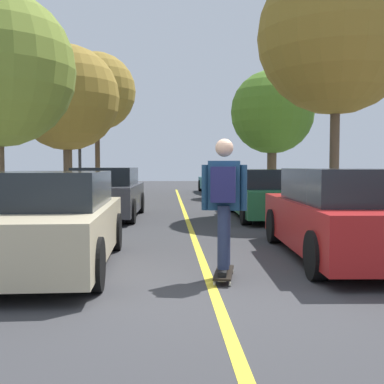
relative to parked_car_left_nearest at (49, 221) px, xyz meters
name	(u,v)px	position (x,y,z in m)	size (l,w,h in m)	color
ground	(214,294)	(2.24, -1.55, -0.67)	(80.00, 80.00, 0.00)	#353538
center_line	(194,239)	(2.24, 2.45, -0.67)	(0.12, 39.20, 0.01)	gold
parked_car_left_nearest	(49,221)	(0.00, 0.00, 0.00)	(1.93, 4.17, 1.38)	#BCAD89
parked_car_left_near	(106,193)	(0.00, 6.48, 0.02)	(1.95, 4.23, 1.41)	#38383D
parked_car_right_nearest	(344,215)	(4.48, 0.42, 0.02)	(1.97, 4.41, 1.42)	maroon
parked_car_right_near	(266,194)	(4.48, 6.33, 0.00)	(1.92, 4.71, 1.36)	#1E5B33
parked_car_right_far	(234,185)	(4.48, 12.72, -0.01)	(2.04, 4.26, 1.32)	#BCAD89
parked_car_right_farthest	(219,181)	(4.48, 18.74, -0.03)	(1.97, 4.74, 1.30)	#196066
street_tree_left_near	(67,98)	(-2.11, 11.58, 3.36)	(3.99, 3.99, 5.90)	brown
street_tree_left_far	(97,92)	(-2.11, 19.37, 4.81)	(4.20, 4.20, 7.46)	#4C3823
street_tree_right_nearest	(336,36)	(6.59, 6.81, 4.55)	(4.56, 4.56, 7.37)	brown
street_tree_right_near	(272,112)	(6.59, 15.16, 3.27)	(3.87, 3.87, 5.76)	brown
streetlamp	(79,125)	(-1.75, 12.10, 2.38)	(0.36, 0.24, 5.04)	#38383D
skateboard	(224,273)	(2.43, -0.87, -0.58)	(0.37, 0.87, 0.10)	black
skateboarder	(224,197)	(2.43, -0.90, 0.39)	(0.59, 0.71, 1.70)	black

